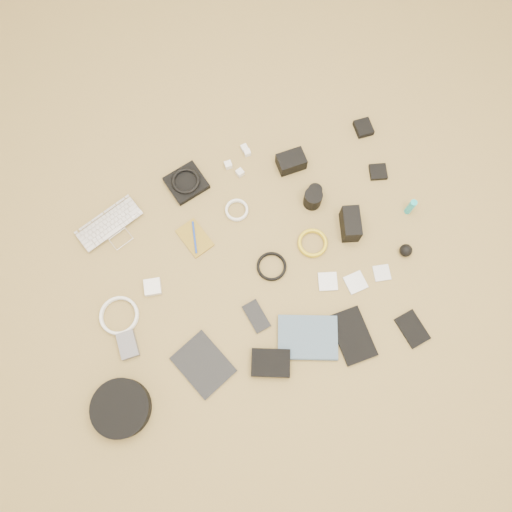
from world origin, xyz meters
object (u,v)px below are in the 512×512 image
object	(u,v)px
tablet	(203,364)
headphone_case	(121,408)
dslr_camera	(291,162)
paperback	(308,360)
phone	(256,316)
laptop	(115,231)

from	to	relation	value
tablet	headphone_case	bearing A→B (deg)	166.02
dslr_camera	headphone_case	distance (m)	1.24
headphone_case	tablet	bearing A→B (deg)	10.56
paperback	phone	bearing A→B (deg)	50.28
dslr_camera	paperback	xyz separation A→B (m)	(-0.21, -0.83, -0.02)
tablet	dslr_camera	bearing A→B (deg)	25.03
phone	paperback	xyz separation A→B (m)	(0.14, -0.23, 0.01)
tablet	headphone_case	size ratio (longest dim) A/B	0.97
tablet	paperback	bearing A→B (deg)	-40.10
dslr_camera	paperback	size ratio (longest dim) A/B	0.50
laptop	dslr_camera	bearing A→B (deg)	-16.38
laptop	dslr_camera	distance (m)	0.82
dslr_camera	tablet	distance (m)	0.95
tablet	phone	world-z (taller)	same
dslr_camera	tablet	size ratio (longest dim) A/B	0.55
dslr_camera	phone	bearing A→B (deg)	-122.70
dslr_camera	headphone_case	bearing A→B (deg)	-142.84
phone	dslr_camera	bearing A→B (deg)	47.78
phone	paperback	size ratio (longest dim) A/B	0.54
dslr_camera	phone	xyz separation A→B (m)	(-0.35, -0.60, -0.03)
tablet	phone	bearing A→B (deg)	0.05
headphone_case	dslr_camera	bearing A→B (deg)	39.34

